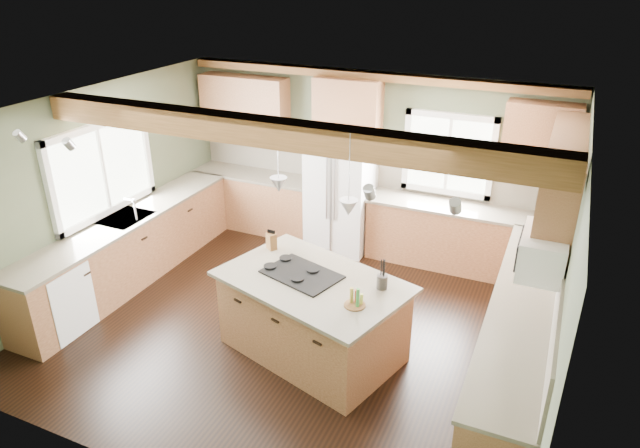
% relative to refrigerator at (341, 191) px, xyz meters
% --- Properties ---
extents(floor, '(5.60, 5.60, 0.00)m').
position_rel_refrigerator_xyz_m(floor, '(0.30, -2.12, -0.90)').
color(floor, black).
rests_on(floor, ground).
extents(ceiling, '(5.60, 5.60, 0.00)m').
position_rel_refrigerator_xyz_m(ceiling, '(0.30, -2.12, 1.70)').
color(ceiling, silver).
rests_on(ceiling, wall_back).
extents(wall_back, '(5.60, 0.00, 5.60)m').
position_rel_refrigerator_xyz_m(wall_back, '(0.30, 0.38, 0.40)').
color(wall_back, '#434C36').
rests_on(wall_back, ground).
extents(wall_left, '(0.00, 5.00, 5.00)m').
position_rel_refrigerator_xyz_m(wall_left, '(-2.50, -2.12, 0.40)').
color(wall_left, '#434C36').
rests_on(wall_left, ground).
extents(wall_right, '(0.00, 5.00, 5.00)m').
position_rel_refrigerator_xyz_m(wall_right, '(3.10, -2.12, 0.40)').
color(wall_right, '#434C36').
rests_on(wall_right, ground).
extents(ceiling_beam, '(5.55, 0.26, 0.26)m').
position_rel_refrigerator_xyz_m(ceiling_beam, '(0.30, -2.52, 1.57)').
color(ceiling_beam, '#4D3116').
rests_on(ceiling_beam, ceiling).
extents(soffit_trim, '(5.55, 0.20, 0.10)m').
position_rel_refrigerator_xyz_m(soffit_trim, '(0.30, 0.28, 1.64)').
color(soffit_trim, '#4D3116').
rests_on(soffit_trim, ceiling).
extents(backsplash_back, '(5.58, 0.03, 0.58)m').
position_rel_refrigerator_xyz_m(backsplash_back, '(0.30, 0.36, 0.31)').
color(backsplash_back, brown).
rests_on(backsplash_back, wall_back).
extents(backsplash_right, '(0.03, 3.70, 0.58)m').
position_rel_refrigerator_xyz_m(backsplash_right, '(3.08, -2.07, 0.31)').
color(backsplash_right, brown).
rests_on(backsplash_right, wall_right).
extents(base_cab_back_left, '(2.02, 0.60, 0.88)m').
position_rel_refrigerator_xyz_m(base_cab_back_left, '(-1.49, 0.08, -0.46)').
color(base_cab_back_left, brown).
rests_on(base_cab_back_left, floor).
extents(counter_back_left, '(2.06, 0.64, 0.04)m').
position_rel_refrigerator_xyz_m(counter_back_left, '(-1.49, 0.08, 0.00)').
color(counter_back_left, '#4E4639').
rests_on(counter_back_left, base_cab_back_left).
extents(base_cab_back_right, '(2.62, 0.60, 0.88)m').
position_rel_refrigerator_xyz_m(base_cab_back_right, '(1.79, 0.08, -0.46)').
color(base_cab_back_right, brown).
rests_on(base_cab_back_right, floor).
extents(counter_back_right, '(2.66, 0.64, 0.04)m').
position_rel_refrigerator_xyz_m(counter_back_right, '(1.79, 0.08, 0.00)').
color(counter_back_right, '#4E4639').
rests_on(counter_back_right, base_cab_back_right).
extents(base_cab_left, '(0.60, 3.70, 0.88)m').
position_rel_refrigerator_xyz_m(base_cab_left, '(-2.20, -2.07, -0.46)').
color(base_cab_left, brown).
rests_on(base_cab_left, floor).
extents(counter_left, '(0.64, 3.74, 0.04)m').
position_rel_refrigerator_xyz_m(counter_left, '(-2.20, -2.07, 0.00)').
color(counter_left, '#4E4639').
rests_on(counter_left, base_cab_left).
extents(base_cab_right, '(0.60, 3.70, 0.88)m').
position_rel_refrigerator_xyz_m(base_cab_right, '(2.80, -2.07, -0.46)').
color(base_cab_right, brown).
rests_on(base_cab_right, floor).
extents(counter_right, '(0.64, 3.74, 0.04)m').
position_rel_refrigerator_xyz_m(counter_right, '(2.80, -2.07, 0.00)').
color(counter_right, '#4E4639').
rests_on(counter_right, base_cab_right).
extents(upper_cab_back_left, '(1.40, 0.35, 0.90)m').
position_rel_refrigerator_xyz_m(upper_cab_back_left, '(-1.69, 0.21, 1.05)').
color(upper_cab_back_left, brown).
rests_on(upper_cab_back_left, wall_back).
extents(upper_cab_over_fridge, '(0.96, 0.35, 0.70)m').
position_rel_refrigerator_xyz_m(upper_cab_over_fridge, '(-0.00, 0.21, 1.25)').
color(upper_cab_over_fridge, brown).
rests_on(upper_cab_over_fridge, wall_back).
extents(upper_cab_right, '(0.35, 2.20, 0.90)m').
position_rel_refrigerator_xyz_m(upper_cab_right, '(2.92, -1.22, 1.05)').
color(upper_cab_right, brown).
rests_on(upper_cab_right, wall_right).
extents(upper_cab_back_corner, '(0.90, 0.35, 0.90)m').
position_rel_refrigerator_xyz_m(upper_cab_back_corner, '(2.60, 0.21, 1.05)').
color(upper_cab_back_corner, brown).
rests_on(upper_cab_back_corner, wall_back).
extents(window_left, '(0.04, 1.60, 1.05)m').
position_rel_refrigerator_xyz_m(window_left, '(-2.48, -2.07, 0.65)').
color(window_left, white).
rests_on(window_left, wall_left).
extents(window_back, '(1.10, 0.04, 1.00)m').
position_rel_refrigerator_xyz_m(window_back, '(1.45, 0.36, 0.65)').
color(window_back, white).
rests_on(window_back, wall_back).
extents(sink, '(0.50, 0.65, 0.03)m').
position_rel_refrigerator_xyz_m(sink, '(-2.20, -2.07, 0.01)').
color(sink, '#262628').
rests_on(sink, counter_left).
extents(faucet, '(0.02, 0.02, 0.28)m').
position_rel_refrigerator_xyz_m(faucet, '(-2.02, -2.07, 0.15)').
color(faucet, '#B2B2B7').
rests_on(faucet, sink).
extents(dishwasher, '(0.60, 0.60, 0.84)m').
position_rel_refrigerator_xyz_m(dishwasher, '(-2.19, -3.37, -0.47)').
color(dishwasher, white).
rests_on(dishwasher, floor).
extents(oven, '(0.60, 0.72, 0.84)m').
position_rel_refrigerator_xyz_m(oven, '(2.79, -3.37, -0.47)').
color(oven, white).
rests_on(oven, floor).
extents(microwave, '(0.40, 0.70, 0.38)m').
position_rel_refrigerator_xyz_m(microwave, '(2.88, -2.17, 0.65)').
color(microwave, white).
rests_on(microwave, wall_right).
extents(pendant_left, '(0.18, 0.18, 0.16)m').
position_rel_refrigerator_xyz_m(pendant_left, '(0.26, -2.39, 0.98)').
color(pendant_left, '#B2B2B7').
rests_on(pendant_left, ceiling).
extents(pendant_right, '(0.18, 0.18, 0.16)m').
position_rel_refrigerator_xyz_m(pendant_right, '(1.14, -2.65, 0.98)').
color(pendant_right, '#B2B2B7').
rests_on(pendant_right, ceiling).
extents(refrigerator, '(0.90, 0.74, 1.80)m').
position_rel_refrigerator_xyz_m(refrigerator, '(0.00, 0.00, 0.00)').
color(refrigerator, white).
rests_on(refrigerator, floor).
extents(island, '(2.08, 1.60, 0.88)m').
position_rel_refrigerator_xyz_m(island, '(0.70, -2.52, -0.46)').
color(island, brown).
rests_on(island, floor).
extents(island_top, '(2.23, 1.75, 0.04)m').
position_rel_refrigerator_xyz_m(island_top, '(0.70, -2.52, 0.00)').
color(island_top, '#4E4639').
rests_on(island_top, island).
extents(cooktop, '(0.91, 0.74, 0.02)m').
position_rel_refrigerator_xyz_m(cooktop, '(0.55, -2.48, 0.03)').
color(cooktop, black).
rests_on(cooktop, island_top).
extents(knife_block, '(0.15, 0.14, 0.20)m').
position_rel_refrigerator_xyz_m(knife_block, '(-0.03, -2.07, 0.12)').
color(knife_block, brown).
rests_on(knife_block, island_top).
extents(utensil_crock, '(0.14, 0.14, 0.15)m').
position_rel_refrigerator_xyz_m(utensil_crock, '(1.42, -2.38, 0.09)').
color(utensil_crock, '#3E3631').
rests_on(utensil_crock, island_top).
extents(bottle_tray, '(0.22, 0.22, 0.20)m').
position_rel_refrigerator_xyz_m(bottle_tray, '(1.28, -2.80, 0.12)').
color(bottle_tray, brown).
rests_on(bottle_tray, island_top).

